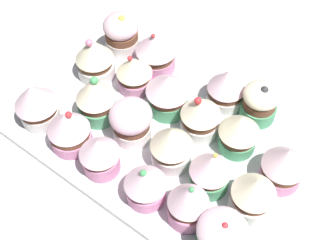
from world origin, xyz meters
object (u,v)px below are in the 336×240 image
Objects in this scene: cupcake_0 at (36,103)px; cupcake_19 at (226,87)px; cupcake_7 at (131,121)px; cupcake_12 at (134,73)px; cupcake_2 at (100,154)px; cupcake_11 at (94,57)px; cupcake_9 at (210,171)px; cupcake_3 at (146,184)px; cupcake_16 at (284,165)px; cupcake_1 at (69,129)px; cupcake_10 at (253,195)px; cupcake_5 at (221,236)px; cupcake_15 at (239,132)px; cupcake_20 at (260,102)px; baking_tray at (168,134)px; cupcake_4 at (188,203)px; cupcake_17 at (121,33)px; cupcake_18 at (156,50)px; cupcake_6 at (96,98)px; cupcake_8 at (171,145)px; cupcake_13 at (168,93)px; cupcake_14 at (201,116)px.

cupcake_0 is 1.08× the size of cupcake_19.
cupcake_7 is 9.50cm from cupcake_12.
cupcake_11 is (-12.64, 12.98, 0.38)cm from cupcake_2.
cupcake_0 is 1.06× the size of cupcake_9.
cupcake_3 is 0.90× the size of cupcake_16.
cupcake_1 is 1.08× the size of cupcake_7.
cupcake_16 reaches higher than cupcake_12.
cupcake_0 is 1.05× the size of cupcake_10.
cupcake_5 is 15.49cm from cupcake_15.
baking_tray is at bearing -130.61° from cupcake_20.
cupcake_0 is 1.11× the size of cupcake_7.
cupcake_2 is at bearing -109.80° from baking_tray.
baking_tray is 14.48cm from cupcake_4.
cupcake_18 reaches higher than cupcake_17.
cupcake_7 is (-0.12, 6.89, 0.09)cm from cupcake_2.
cupcake_11 is at bearing -177.04° from cupcake_15.
cupcake_6 is 21.37cm from cupcake_15.
cupcake_7 reaches higher than cupcake_2.
baking_tray is at bearing 19.56° from cupcake_6.
cupcake_11 reaches higher than cupcake_15.
cupcake_15 is (-0.59, 13.21, -0.05)cm from cupcake_4.
cupcake_5 is at bearing -1.38° from cupcake_0.
cupcake_7 is at bearing -137.44° from baking_tray.
cupcake_0 is at bearing -163.81° from cupcake_8.
cupcake_10 is at bearing -99.50° from cupcake_16.
cupcake_15 is at bearing 68.57° from cupcake_3.
cupcake_0 is 1.03× the size of cupcake_1.
cupcake_11 is 7.02cm from cupcake_17.
cupcake_20 is at bearing 30.77° from cupcake_13.
cupcake_8 is 1.05× the size of cupcake_16.
cupcake_3 is at bearing -55.79° from cupcake_18.
baking_tray is at bearing 137.31° from cupcake_4.
cupcake_16 is 0.92× the size of cupcake_18.
cupcake_10 is at bearing -21.63° from cupcake_17.
cupcake_10 is at bearing 87.13° from cupcake_5.
cupcake_18 reaches higher than cupcake_2.
cupcake_7 is at bearing 24.70° from cupcake_0.
cupcake_18 reaches higher than cupcake_20.
cupcake_14 is at bearing -89.80° from cupcake_19.
cupcake_2 is at bearing -4.02° from cupcake_0.
cupcake_17 reaches higher than cupcake_19.
baking_tray is 6.44cm from cupcake_14.
cupcake_14 is (-6.09, 6.68, 0.25)cm from cupcake_9.
cupcake_6 is at bearing 164.68° from cupcake_4.
cupcake_8 is 15.23cm from cupcake_16.
cupcake_14 is at bearing 117.83° from cupcake_4.
cupcake_2 is 0.92× the size of cupcake_13.
cupcake_0 is 8.68cm from cupcake_6.
baking_tray is 19.93cm from cupcake_0.
cupcake_0 reaches higher than cupcake_20.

